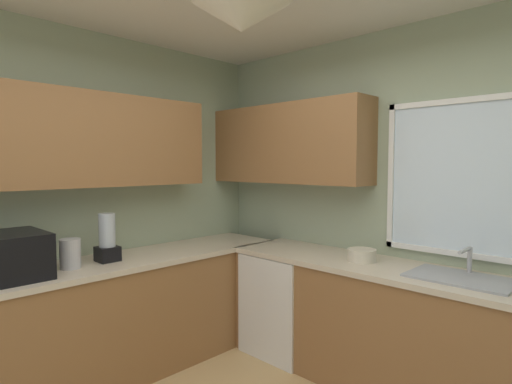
% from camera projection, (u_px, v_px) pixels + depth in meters
% --- Properties ---
extents(room_shell, '(4.03, 3.77, 2.72)m').
position_uv_depth(room_shell, '(255.00, 135.00, 2.35)').
color(room_shell, '#9EAD8E').
rests_on(room_shell, ground_plane).
extents(counter_run_left, '(0.65, 3.38, 0.90)m').
position_uv_depth(counter_run_left, '(85.00, 326.00, 2.99)').
color(counter_run_left, olive).
rests_on(counter_run_left, ground_plane).
extents(counter_run_back, '(3.12, 0.65, 0.90)m').
position_uv_depth(counter_run_back, '(426.00, 339.00, 2.78)').
color(counter_run_back, olive).
rests_on(counter_run_back, ground_plane).
extents(dishwasher, '(0.60, 0.60, 0.85)m').
position_uv_depth(dishwasher, '(287.00, 302.00, 3.59)').
color(dishwasher, white).
rests_on(dishwasher, ground_plane).
extents(microwave, '(0.48, 0.36, 0.29)m').
position_uv_depth(microwave, '(13.00, 255.00, 2.63)').
color(microwave, black).
rests_on(microwave, counter_run_left).
extents(kettle, '(0.14, 0.14, 0.21)m').
position_uv_depth(kettle, '(70.00, 254.00, 2.87)').
color(kettle, '#B7B7BC').
rests_on(kettle, counter_run_left).
extents(sink_assembly, '(0.61, 0.40, 0.19)m').
position_uv_depth(sink_assembly, '(461.00, 277.00, 2.61)').
color(sink_assembly, '#9EA0A5').
rests_on(sink_assembly, counter_run_back).
extents(bowl, '(0.21, 0.21, 0.09)m').
position_uv_depth(bowl, '(362.00, 255.00, 3.09)').
color(bowl, beige).
rests_on(bowl, counter_run_back).
extents(blender_appliance, '(0.15, 0.15, 0.36)m').
position_uv_depth(blender_appliance, '(107.00, 240.00, 3.08)').
color(blender_appliance, black).
rests_on(blender_appliance, counter_run_left).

